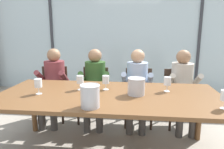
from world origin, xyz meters
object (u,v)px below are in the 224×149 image
at_px(person_pale_blue_shirt, 137,83).
at_px(wine_glass_by_right_taster, 80,80).
at_px(person_maroon_top, 54,81).
at_px(ice_bucket_primary, 90,96).
at_px(ice_bucket_secondary, 136,86).
at_px(chair_left_of_center, 94,90).
at_px(chair_near_curtain, 54,89).
at_px(wine_glass_by_left_taster, 38,84).
at_px(chair_right_of_center, 178,93).
at_px(wine_glass_near_bucket, 167,82).
at_px(wine_glass_center_pour, 106,80).
at_px(chair_center, 138,92).
at_px(person_olive_shirt, 95,82).
at_px(person_beige_jumper, 183,85).
at_px(dining_table, 109,99).

xyz_separation_m(person_pale_blue_shirt, wine_glass_by_right_taster, (-0.69, -0.71, 0.20)).
distance_m(person_maroon_top, ice_bucket_primary, 1.55).
bearing_deg(ice_bucket_primary, wine_glass_by_right_taster, 113.46).
distance_m(person_maroon_top, ice_bucket_secondary, 1.55).
bearing_deg(person_maroon_top, chair_left_of_center, 11.71).
bearing_deg(chair_near_curtain, person_pale_blue_shirt, -13.37).
xyz_separation_m(ice_bucket_secondary, wine_glass_by_left_taster, (-1.09, -0.09, 0.02)).
distance_m(chair_right_of_center, ice_bucket_secondary, 1.24).
xyz_separation_m(chair_left_of_center, person_maroon_top, (-0.63, -0.15, 0.17)).
bearing_deg(wine_glass_near_bucket, chair_near_curtain, 154.50).
bearing_deg(wine_glass_center_pour, wine_glass_near_bucket, 0.38).
relative_size(chair_center, person_olive_shirt, 0.73).
bearing_deg(ice_bucket_primary, person_maroon_top, 124.45).
distance_m(person_pale_blue_shirt, wine_glass_by_left_taster, 1.46).
bearing_deg(person_beige_jumper, dining_table, -141.47).
xyz_separation_m(chair_right_of_center, ice_bucket_primary, (-1.10, -1.41, 0.37)).
xyz_separation_m(dining_table, chair_center, (0.36, 0.97, -0.20)).
relative_size(ice_bucket_primary, wine_glass_by_left_taster, 1.24).
xyz_separation_m(chair_near_curtain, person_pale_blue_shirt, (1.38, -0.15, 0.17)).
relative_size(ice_bucket_secondary, wine_glass_center_pour, 1.14).
bearing_deg(chair_right_of_center, wine_glass_center_pour, -148.18).
xyz_separation_m(wine_glass_center_pour, wine_glass_by_right_taster, (-0.31, -0.04, 0.00)).
bearing_deg(wine_glass_by_right_taster, chair_near_curtain, 128.67).
height_order(ice_bucket_primary, ice_bucket_secondary, ice_bucket_primary).
xyz_separation_m(chair_right_of_center, person_maroon_top, (-1.97, -0.14, 0.17)).
bearing_deg(person_beige_jumper, ice_bucket_secondary, -131.29).
height_order(chair_center, wine_glass_by_left_taster, wine_glass_by_left_taster).
xyz_separation_m(chair_near_curtain, wine_glass_by_right_taster, (0.69, -0.86, 0.38)).
xyz_separation_m(chair_center, person_beige_jumper, (0.65, -0.12, 0.17)).
bearing_deg(person_maroon_top, chair_near_curtain, 110.26).
relative_size(person_maroon_top, ice_bucket_primary, 5.47).
bearing_deg(wine_glass_by_right_taster, person_beige_jumper, 27.45).
distance_m(ice_bucket_secondary, wine_glass_near_bucket, 0.40).
relative_size(chair_center, wine_glass_center_pour, 4.95).
bearing_deg(chair_left_of_center, chair_center, 1.67).
xyz_separation_m(chair_near_curtain, ice_bucket_secondary, (1.36, -0.99, 0.36)).
xyz_separation_m(ice_bucket_primary, wine_glass_by_right_taster, (-0.24, 0.56, 0.01)).
xyz_separation_m(chair_right_of_center, ice_bucket_secondary, (-0.67, -0.98, 0.36)).
distance_m(person_pale_blue_shirt, wine_glass_near_bucket, 0.78).
xyz_separation_m(ice_bucket_secondary, wine_glass_by_right_taster, (-0.67, 0.13, 0.02)).
bearing_deg(chair_right_of_center, person_pale_blue_shirt, -174.07).
relative_size(person_beige_jumper, wine_glass_by_right_taster, 6.79).
relative_size(chair_left_of_center, chair_center, 1.00).
height_order(chair_near_curtain, wine_glass_center_pour, wine_glass_center_pour).
xyz_separation_m(chair_center, ice_bucket_secondary, (-0.05, -0.96, 0.36)).
xyz_separation_m(chair_near_curtain, wine_glass_center_pour, (1.00, -0.83, 0.38)).
distance_m(chair_near_curtain, person_olive_shirt, 0.77).
height_order(chair_right_of_center, person_beige_jumper, person_beige_jumper).
height_order(ice_bucket_primary, wine_glass_center_pour, ice_bucket_primary).
bearing_deg(chair_center, person_pale_blue_shirt, -103.24).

